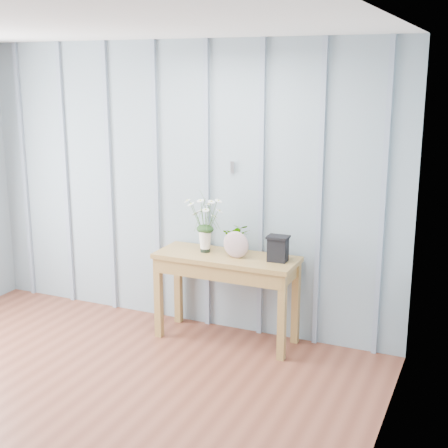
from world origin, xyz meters
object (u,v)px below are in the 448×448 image
at_px(daisy_vase, 205,215).
at_px(felt_disc_vessel, 236,245).
at_px(carved_box, 278,248).
at_px(sideboard, 226,269).

distance_m(daisy_vase, felt_disc_vessel, 0.37).
bearing_deg(daisy_vase, carved_box, -0.28).
bearing_deg(felt_disc_vessel, sideboard, 163.50).
distance_m(sideboard, felt_disc_vessel, 0.25).
height_order(daisy_vase, carved_box, daisy_vase).
bearing_deg(sideboard, daisy_vase, 173.37).
relative_size(felt_disc_vessel, carved_box, 1.07).
height_order(sideboard, felt_disc_vessel, felt_disc_vessel).
relative_size(sideboard, felt_disc_vessel, 5.34).
relative_size(daisy_vase, carved_box, 2.46).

